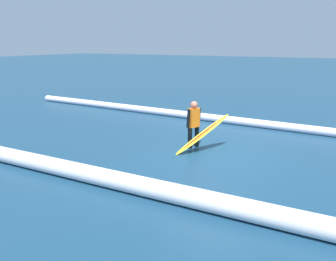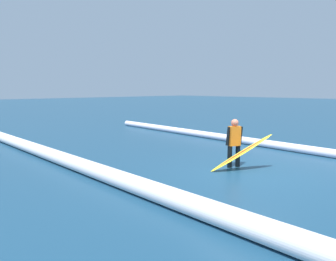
{
  "view_description": "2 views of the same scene",
  "coord_description": "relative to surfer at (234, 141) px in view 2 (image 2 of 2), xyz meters",
  "views": [
    {
      "loc": [
        -3.25,
        8.94,
        3.19
      ],
      "look_at": [
        0.59,
        1.94,
        1.04
      ],
      "focal_mm": 34.93,
      "sensor_mm": 36.0,
      "label": 1
    },
    {
      "loc": [
        -4.29,
        7.53,
        2.36
      ],
      "look_at": [
        1.11,
        2.39,
        1.32
      ],
      "focal_mm": 31.99,
      "sensor_mm": 36.0,
      "label": 2
    }
  ],
  "objects": [
    {
      "name": "surfboard",
      "position": [
        -0.38,
        0.18,
        -0.29
      ],
      "size": [
        1.31,
        1.67,
        1.08
      ],
      "color": "yellow",
      "rests_on": "ground_plane"
    },
    {
      "name": "ground_plane",
      "position": [
        -0.77,
        0.04,
        -0.82
      ],
      "size": [
        140.81,
        140.81,
        0.0
      ],
      "primitive_type": "plane",
      "color": "navy"
    },
    {
      "name": "surfer",
      "position": [
        0.0,
        0.0,
        0.0
      ],
      "size": [
        0.32,
        0.55,
        1.47
      ],
      "rotation": [
        0.0,
        0.0,
        1.14
      ],
      "color": "black",
      "rests_on": "ground_plane"
    },
    {
      "name": "wave_crest_foreground",
      "position": [
        -0.82,
        -3.53,
        -0.66
      ],
      "size": [
        23.29,
        0.88,
        0.31
      ],
      "primitive_type": "cylinder",
      "rotation": [
        0.0,
        1.57,
        -0.02
      ],
      "color": "white",
      "rests_on": "ground_plane"
    },
    {
      "name": "wave_crest_midground",
      "position": [
        1.11,
        3.62,
        -0.61
      ],
      "size": [
        23.19,
        1.0,
        0.42
      ],
      "primitive_type": "cylinder",
      "rotation": [
        0.0,
        1.57,
        0.03
      ],
      "color": "white",
      "rests_on": "ground_plane"
    }
  ]
}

